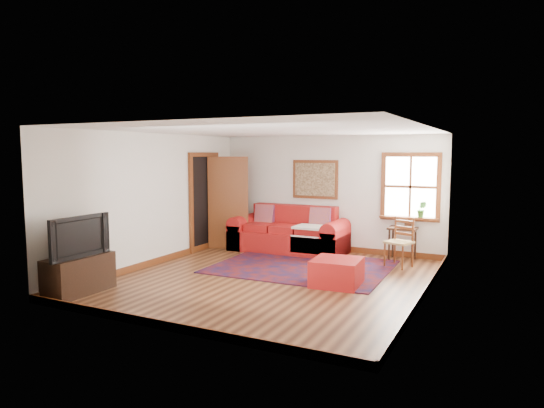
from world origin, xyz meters
The scene contains 13 objects.
ground centered at (0.00, 0.00, 0.00)m, with size 5.50×5.50×0.00m, color #3F1F11.
room_envelope centered at (0.00, 0.02, 1.65)m, with size 5.04×5.54×2.52m.
window centered at (1.78, 2.70, 1.31)m, with size 1.18×0.20×1.38m.
doorway centered at (-2.21, 1.78, 1.07)m, with size 0.89×1.08×2.14m.
framed_artwork centered at (-0.30, 2.71, 1.55)m, with size 1.05×0.07×0.85m.
persian_rug centered at (0.13, 1.01, 0.01)m, with size 3.15×2.52×0.02m, color #57100C.
red_leather_sofa centered at (-0.71, 2.27, 0.33)m, with size 2.51×1.03×0.98m.
red_ottoman centered at (1.11, 0.09, 0.21)m, with size 0.75×0.75×0.43m, color #A71615.
side_table centered at (1.67, 2.45, 0.54)m, with size 0.55×0.41×0.66m.
ladder_back_chair centered at (1.76, 1.87, 0.50)m, with size 0.55×0.54×0.93m.
media_cabinet centered at (-2.25, -2.08, 0.29)m, with size 0.47×1.05×0.58m, color black.
television centered at (-2.23, -2.14, 0.89)m, with size 1.09×0.14×0.62m, color black.
candle_hurricane centered at (-2.20, -1.74, 0.66)m, with size 0.12×0.12×0.18m.
Camera 1 is at (3.57, -7.22, 2.12)m, focal length 32.00 mm.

